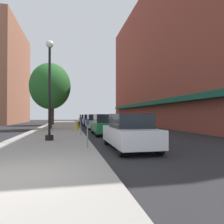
{
  "coord_description": "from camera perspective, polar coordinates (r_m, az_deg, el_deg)",
  "views": [
    {
      "loc": [
        1.27,
        -5.19,
        1.61
      ],
      "look_at": [
        5.32,
        14.31,
        1.89
      ],
      "focal_mm": 32.64,
      "sensor_mm": 36.0,
      "label": 1
    }
  ],
  "objects": [
    {
      "name": "building_right_brick",
      "position": [
        31.59,
        14.98,
        14.63
      ],
      "size": [
        6.8,
        40.0,
        20.03
      ],
      "color": "brown",
      "rests_on": "ground"
    },
    {
      "name": "car_silver",
      "position": [
        22.74,
        -4.83,
        -2.81
      ],
      "size": [
        1.8,
        4.3,
        1.66
      ],
      "rotation": [
        0.0,
        0.0,
        -0.02
      ],
      "color": "black",
      "rests_on": "ground"
    },
    {
      "name": "car_green",
      "position": [
        16.35,
        -2.1,
        -3.6
      ],
      "size": [
        1.8,
        4.3,
        1.66
      ],
      "rotation": [
        0.0,
        0.0,
        0.01
      ],
      "color": "black",
      "rests_on": "ground"
    },
    {
      "name": "sidewalk_slab",
      "position": [
        24.28,
        -14.75,
        -4.43
      ],
      "size": [
        4.8,
        50.0,
        0.12
      ],
      "primitive_type": "cube",
      "color": "gray",
      "rests_on": "ground"
    },
    {
      "name": "car_white",
      "position": [
        9.59,
        4.89,
        -5.6
      ],
      "size": [
        1.8,
        4.3,
        1.66
      ],
      "rotation": [
        0.0,
        0.0,
        -0.01
      ],
      "color": "black",
      "rests_on": "ground"
    },
    {
      "name": "car_yellow",
      "position": [
        41.89,
        -8.0,
        -1.88
      ],
      "size": [
        1.8,
        4.3,
        1.66
      ],
      "rotation": [
        0.0,
        0.0,
        -0.03
      ],
      "color": "black",
      "rests_on": "ground"
    },
    {
      "name": "car_black",
      "position": [
        35.76,
        -7.36,
        -2.07
      ],
      "size": [
        1.8,
        4.3,
        1.66
      ],
      "rotation": [
        0.0,
        0.0,
        -0.01
      ],
      "color": "black",
      "rests_on": "ground"
    },
    {
      "name": "lamppost",
      "position": [
        12.62,
        -17.1,
        6.48
      ],
      "size": [
        0.48,
        0.48,
        5.9
      ],
      "color": "black",
      "rests_on": "sidewalk_slab"
    },
    {
      "name": "tree_near",
      "position": [
        23.21,
        -16.91,
        6.89
      ],
      "size": [
        4.34,
        4.34,
        7.09
      ],
      "color": "#422D1E",
      "rests_on": "sidewalk_slab"
    },
    {
      "name": "fire_hydrant",
      "position": [
        20.03,
        -9.83,
        -3.9
      ],
      "size": [
        0.33,
        0.26,
        0.79
      ],
      "color": "gold",
      "rests_on": "sidewalk_slab"
    },
    {
      "name": "building_far_background",
      "position": [
        44.59,
        -27.9,
        9.09
      ],
      "size": [
        6.8,
        18.0,
        18.42
      ],
      "color": "#9E6047",
      "rests_on": "ground"
    },
    {
      "name": "parking_meter_far",
      "position": [
        15.14,
        -8.77,
        -3.29
      ],
      "size": [
        0.14,
        0.09,
        1.31
      ],
      "color": "slate",
      "rests_on": "sidewalk_slab"
    },
    {
      "name": "car_blue",
      "position": [
        29.13,
        -6.36,
        -2.36
      ],
      "size": [
        1.8,
        4.3,
        1.66
      ],
      "rotation": [
        0.0,
        0.0,
        0.01
      ],
      "color": "black",
      "rests_on": "ground"
    },
    {
      "name": "parking_meter_near",
      "position": [
        9.29,
        -6.9,
        -4.88
      ],
      "size": [
        0.14,
        0.09,
        1.31
      ],
      "color": "slate",
      "rests_on": "sidewalk_slab"
    },
    {
      "name": "tree_mid",
      "position": [
        32.89,
        -16.25,
        5.48
      ],
      "size": [
        4.35,
        4.35,
        7.58
      ],
      "color": "#422D1E",
      "rests_on": "sidewalk_slab"
    },
    {
      "name": "ground_plane",
      "position": [
        23.41,
        -5.02,
        -4.73
      ],
      "size": [
        90.0,
        90.0,
        0.0
      ],
      "primitive_type": "plane",
      "color": "#232326"
    }
  ]
}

